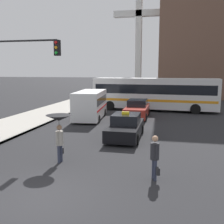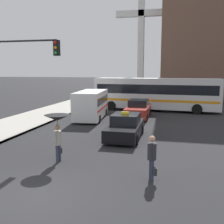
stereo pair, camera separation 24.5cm
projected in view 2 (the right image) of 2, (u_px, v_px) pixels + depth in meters
The scene contains 10 objects.
ground_plane at pixel (34, 198), 8.35m from camera, with size 300.00×300.00×0.00m, color #262628.
taxi at pixel (125, 127), 15.82m from camera, with size 1.91×4.30×1.60m.
sedan_red at pixel (138, 109), 22.74m from camera, with size 1.91×4.79×1.54m.
ambulance_van at pixel (91, 104), 21.95m from camera, with size 2.52×5.54×2.35m.
city_bus at pixel (156, 93), 26.56m from camera, with size 12.59×3.50×3.28m.
pedestrian_with_umbrella at pixel (57, 124), 11.41m from camera, with size 1.12×1.12×2.13m.
pedestrian_man at pixel (152, 155), 9.61m from camera, with size 0.43×0.59×1.69m.
traffic_light at pixel (18, 69), 14.27m from camera, with size 4.15×0.38×5.90m.
building_tower_near at pixel (202, 20), 40.26m from camera, with size 11.72×12.02×23.56m.
monument_cross at pixel (141, 32), 39.40m from camera, with size 7.63×0.90×17.34m.
Camera 2 is at (4.21, -7.05, 4.03)m, focal length 42.00 mm.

